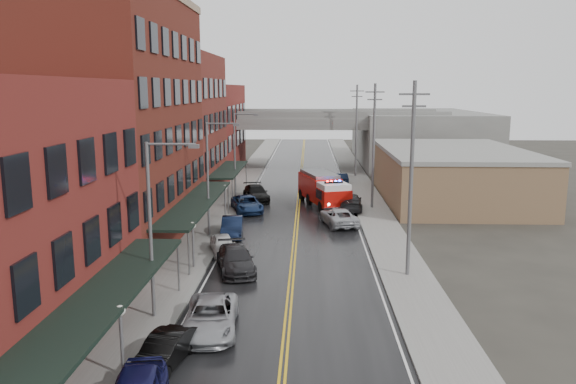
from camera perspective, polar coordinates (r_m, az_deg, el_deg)
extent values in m
cube|color=black|center=(50.00, 0.91, -2.84)|extent=(11.00, 160.00, 0.02)
cube|color=slate|center=(50.66, -7.38, -2.68)|extent=(3.00, 160.00, 0.15)
cube|color=slate|center=(50.37, 9.25, -2.80)|extent=(3.00, 160.00, 0.15)
cube|color=gray|center=(50.42, -5.53, -2.70)|extent=(0.30, 160.00, 0.15)
cube|color=gray|center=(50.19, 7.38, -2.80)|extent=(0.30, 160.00, 0.15)
cube|color=#5D2018|center=(44.11, -16.93, 6.74)|extent=(9.00, 20.00, 18.00)
cube|color=maroon|center=(60.99, -11.53, 6.48)|extent=(9.00, 15.00, 15.00)
cube|color=maroon|center=(78.17, -8.48, 6.31)|extent=(9.00, 20.00, 12.00)
cube|color=brown|center=(61.20, 16.28, 1.57)|extent=(14.00, 22.00, 5.00)
cube|color=slate|center=(90.57, 12.99, 5.45)|extent=(18.00, 30.00, 8.00)
cube|color=black|center=(25.65, -17.64, -9.47)|extent=(2.60, 16.00, 0.18)
cylinder|color=slate|center=(32.71, -11.09, -7.59)|extent=(0.10, 0.10, 3.00)
cube|color=black|center=(43.35, -9.24, -1.01)|extent=(2.60, 18.00, 0.18)
cylinder|color=slate|center=(35.31, -10.06, -6.19)|extent=(0.10, 0.10, 3.00)
cylinder|color=slate|center=(51.76, -6.09, -0.75)|extent=(0.10, 0.10, 3.00)
cube|color=black|center=(60.36, -6.01, 2.30)|extent=(2.60, 13.00, 0.18)
cylinder|color=slate|center=(54.49, -5.68, -0.18)|extent=(0.10, 0.10, 3.00)
cylinder|color=slate|center=(66.42, -4.26, 1.77)|extent=(0.10, 0.10, 3.00)
cylinder|color=#59595B|center=(24.16, -16.51, -14.78)|extent=(0.14, 0.14, 2.80)
sphere|color=silver|center=(23.57, -16.71, -11.47)|extent=(0.44, 0.44, 0.44)
cylinder|color=#59595B|center=(36.85, -9.61, -5.63)|extent=(0.14, 0.14, 2.80)
sphere|color=silver|center=(36.47, -9.68, -3.37)|extent=(0.44, 0.44, 0.44)
cylinder|color=#59595B|center=(50.24, -6.40, -1.22)|extent=(0.14, 0.14, 2.80)
sphere|color=silver|center=(49.96, -6.44, 0.47)|extent=(0.44, 0.44, 0.44)
cylinder|color=#59595B|center=(28.64, -13.81, -4.05)|extent=(0.18, 0.18, 9.00)
cylinder|color=#59595B|center=(27.58, -11.80, 4.78)|extent=(2.40, 0.12, 0.12)
cube|color=#59595B|center=(27.35, -9.55, 4.60)|extent=(0.50, 0.22, 0.18)
cylinder|color=#59595B|center=(43.92, -8.15, 1.16)|extent=(0.18, 0.18, 9.00)
cylinder|color=#59595B|center=(43.23, -6.72, 6.92)|extent=(2.40, 0.12, 0.12)
cube|color=#59595B|center=(43.09, -5.27, 6.80)|extent=(0.50, 0.22, 0.18)
cylinder|color=#59595B|center=(59.58, -5.43, 3.66)|extent=(0.18, 0.18, 9.00)
cylinder|color=#59595B|center=(59.07, -4.34, 7.90)|extent=(2.40, 0.12, 0.12)
cube|color=#59595B|center=(58.97, -3.27, 7.81)|extent=(0.50, 0.22, 0.18)
cylinder|color=#59595B|center=(34.65, 12.38, 1.05)|extent=(0.24, 0.24, 12.00)
cube|color=#59595B|center=(34.21, 12.73, 9.67)|extent=(1.80, 0.12, 0.12)
cube|color=#59595B|center=(34.22, 12.68, 8.50)|extent=(1.40, 0.12, 0.12)
cylinder|color=#59595B|center=(54.28, 8.69, 4.51)|extent=(0.24, 0.24, 12.00)
cube|color=#59595B|center=(54.00, 8.84, 10.01)|extent=(1.80, 0.12, 0.12)
cube|color=#59595B|center=(54.01, 8.82, 9.27)|extent=(1.40, 0.12, 0.12)
cylinder|color=#59595B|center=(74.11, 6.95, 6.13)|extent=(0.24, 0.24, 12.00)
cube|color=#59595B|center=(73.90, 7.04, 10.15)|extent=(1.80, 0.12, 0.12)
cube|color=#59595B|center=(73.91, 7.03, 9.61)|extent=(1.40, 0.12, 0.12)
cube|color=slate|center=(80.79, 1.42, 7.09)|extent=(40.00, 10.00, 1.50)
cube|color=slate|center=(81.98, -6.33, 4.45)|extent=(1.60, 8.00, 6.00)
cube|color=slate|center=(81.71, 9.16, 4.36)|extent=(1.60, 8.00, 6.00)
cube|color=#BA0E08|center=(57.13, 3.20, 0.56)|extent=(4.40, 6.59, 2.31)
cube|color=#BA0E08|center=(53.20, 4.63, -0.56)|extent=(3.47, 3.54, 1.65)
cube|color=silver|center=(53.00, 4.65, 0.61)|extent=(3.27, 3.29, 0.55)
cube|color=black|center=(53.34, 4.56, -0.17)|extent=(3.17, 2.50, 0.88)
cube|color=slate|center=(56.92, 3.21, 1.87)|extent=(4.01, 6.09, 0.33)
cube|color=black|center=(52.94, 4.65, 1.00)|extent=(1.77, 0.81, 0.15)
sphere|color=#FF0C0C|center=(52.73, 4.03, 1.06)|extent=(0.22, 0.22, 0.22)
sphere|color=#1933FF|center=(53.13, 5.27, 1.12)|extent=(0.22, 0.22, 0.22)
cylinder|color=black|center=(52.88, 3.42, -1.52)|extent=(1.16, 0.69, 1.10)
cylinder|color=black|center=(53.67, 5.87, -1.38)|extent=(1.16, 0.69, 1.10)
cylinder|color=black|center=(56.47, 2.19, -0.74)|extent=(1.16, 0.69, 1.10)
cylinder|color=black|center=(57.22, 4.51, -0.62)|extent=(1.16, 0.69, 1.10)
cylinder|color=black|center=(59.05, 1.41, -0.24)|extent=(1.16, 0.69, 1.10)
cylinder|color=black|center=(59.77, 3.64, -0.12)|extent=(1.16, 0.69, 1.10)
imported|color=black|center=(25.05, -12.44, -15.48)|extent=(2.20, 4.28, 1.34)
imported|color=#9A9CA1|center=(27.83, -7.85, -12.44)|extent=(2.89, 5.54, 1.49)
imported|color=black|center=(36.22, -5.33, -6.85)|extent=(3.38, 5.68, 1.54)
imported|color=silver|center=(40.01, -6.63, -5.33)|extent=(2.63, 4.28, 1.36)
imported|color=black|center=(44.63, -5.69, -3.54)|extent=(2.01, 4.74, 1.52)
imported|color=navy|center=(53.27, -4.19, -1.22)|extent=(3.88, 5.87, 1.50)
imported|color=black|center=(58.33, -3.26, -0.13)|extent=(3.54, 5.93, 1.61)
imported|color=#A3A5AB|center=(48.14, 5.16, -2.52)|extent=(3.56, 5.69, 1.47)
imported|color=black|center=(54.07, 6.31, -1.02)|extent=(2.54, 5.66, 1.61)
imported|color=silver|center=(61.96, 5.48, 0.38)|extent=(2.43, 4.46, 1.44)
imported|color=black|center=(69.01, 5.41, 1.38)|extent=(1.66, 4.13, 1.34)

